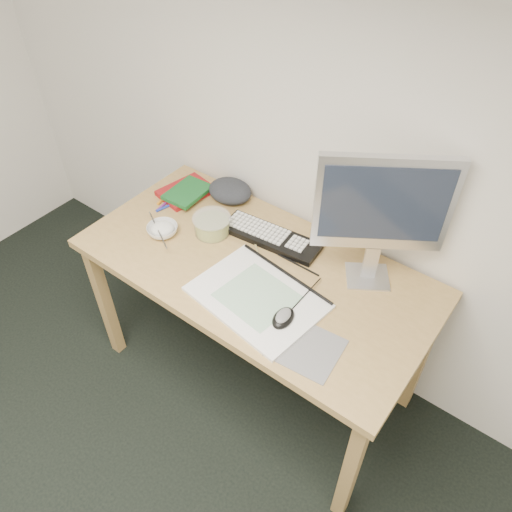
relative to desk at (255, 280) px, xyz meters
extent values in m
plane|color=white|center=(-0.08, 0.37, 0.63)|extent=(3.60, 0.00, 3.60)
cube|color=tan|center=(-0.65, -0.30, -0.31)|extent=(0.05, 0.05, 0.71)
cube|color=tan|center=(0.65, -0.30, -0.31)|extent=(0.05, 0.05, 0.71)
cube|color=tan|center=(-0.65, 0.30, -0.31)|extent=(0.05, 0.05, 0.71)
cube|color=tan|center=(0.65, 0.30, -0.31)|extent=(0.05, 0.05, 0.71)
cube|color=tan|center=(0.00, 0.00, 0.06)|extent=(1.40, 0.70, 0.03)
cube|color=gray|center=(0.37, -0.21, 0.08)|extent=(0.24, 0.22, 0.00)
cube|color=silver|center=(0.11, -0.13, 0.09)|extent=(0.50, 0.39, 0.01)
cube|color=black|center=(-0.04, 0.16, 0.09)|extent=(0.43, 0.17, 0.02)
cube|color=silver|center=(0.38, 0.21, 0.09)|extent=(0.21, 0.21, 0.01)
cube|color=silver|center=(0.38, 0.21, 0.16)|extent=(0.05, 0.04, 0.15)
cube|color=silver|center=(0.38, 0.21, 0.43)|extent=(0.40, 0.28, 0.37)
cube|color=black|center=(0.38, 0.21, 0.44)|extent=(0.35, 0.23, 0.29)
ellipsoid|color=black|center=(0.25, -0.16, 0.11)|extent=(0.08, 0.11, 0.04)
imported|color=white|center=(-0.42, -0.08, 0.10)|extent=(0.13, 0.13, 0.04)
cylinder|color=silver|center=(-0.41, -0.11, 0.13)|extent=(0.22, 0.13, 0.02)
cylinder|color=#DBD44D|center=(-0.26, 0.05, 0.12)|extent=(0.20, 0.20, 0.08)
cube|color=maroon|center=(-0.53, 0.18, 0.09)|extent=(0.21, 0.26, 0.02)
cube|color=#165A25|center=(-0.50, 0.16, 0.11)|extent=(0.15, 0.21, 0.02)
ellipsoid|color=#292D31|center=(-0.35, 0.28, 0.12)|extent=(0.17, 0.14, 0.07)
cylinder|color=pink|center=(0.00, 0.02, 0.09)|extent=(0.17, 0.01, 0.01)
cylinder|color=tan|center=(-0.04, 0.07, 0.09)|extent=(0.15, 0.14, 0.01)
cylinder|color=black|center=(0.14, 0.10, 0.09)|extent=(0.19, 0.01, 0.01)
cylinder|color=#1F37AD|center=(-0.53, 0.06, 0.09)|extent=(0.04, 0.12, 0.01)
cylinder|color=orange|center=(-0.59, 0.11, 0.09)|extent=(0.04, 0.14, 0.01)
cylinder|color=#6B2487|center=(-0.55, 0.06, 0.09)|extent=(0.02, 0.12, 0.01)
camera|label=1|loc=(0.84, -1.10, 1.45)|focal=35.00mm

